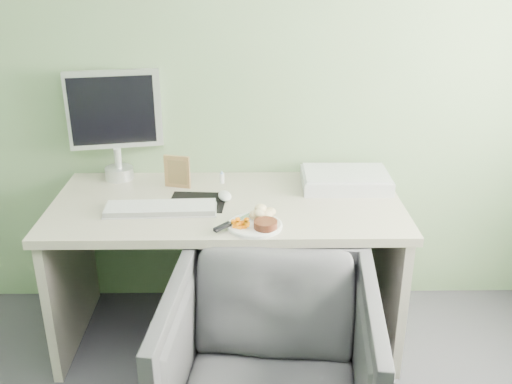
{
  "coord_description": "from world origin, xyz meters",
  "views": [
    {
      "loc": [
        0.1,
        -0.76,
        1.79
      ],
      "look_at": [
        0.13,
        1.5,
        0.83
      ],
      "focal_mm": 40.0,
      "sensor_mm": 36.0,
      "label": 1
    }
  ],
  "objects_px": {
    "desk": "(228,237)",
    "monitor": "(115,119)",
    "desk_chair": "(271,369)",
    "plate": "(255,225)",
    "scanner": "(345,180)"
  },
  "relations": [
    {
      "from": "desk_chair",
      "to": "monitor",
      "type": "bearing_deg",
      "value": 131.84
    },
    {
      "from": "scanner",
      "to": "desk_chair",
      "type": "height_order",
      "value": "scanner"
    },
    {
      "from": "desk",
      "to": "desk_chair",
      "type": "bearing_deg",
      "value": -75.66
    },
    {
      "from": "scanner",
      "to": "monitor",
      "type": "distance_m",
      "value": 1.16
    },
    {
      "from": "desk",
      "to": "monitor",
      "type": "bearing_deg",
      "value": 150.25
    },
    {
      "from": "desk",
      "to": "plate",
      "type": "xyz_separation_m",
      "value": [
        0.12,
        -0.26,
        0.19
      ]
    },
    {
      "from": "desk",
      "to": "monitor",
      "type": "height_order",
      "value": "monitor"
    },
    {
      "from": "plate",
      "to": "monitor",
      "type": "distance_m",
      "value": 0.93
    },
    {
      "from": "desk",
      "to": "plate",
      "type": "bearing_deg",
      "value": -64.42
    },
    {
      "from": "plate",
      "to": "monitor",
      "type": "relative_size",
      "value": 0.43
    },
    {
      "from": "plate",
      "to": "monitor",
      "type": "xyz_separation_m",
      "value": [
        -0.67,
        0.57,
        0.3
      ]
    },
    {
      "from": "scanner",
      "to": "monitor",
      "type": "bearing_deg",
      "value": 173.64
    },
    {
      "from": "monitor",
      "to": "desk_chair",
      "type": "relative_size",
      "value": 0.69
    },
    {
      "from": "desk",
      "to": "plate",
      "type": "height_order",
      "value": "plate"
    },
    {
      "from": "desk_chair",
      "to": "desk",
      "type": "bearing_deg",
      "value": 110.37
    }
  ]
}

